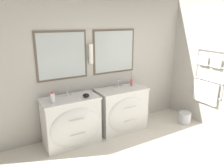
% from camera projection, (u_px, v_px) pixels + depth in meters
% --- Properties ---
extents(wall_back, '(5.65, 0.16, 2.60)m').
position_uv_depth(wall_back, '(97.00, 65.00, 4.22)').
color(wall_back, '#B2ADA3').
rests_on(wall_back, ground_plane).
extents(wall_right, '(0.13, 4.33, 2.60)m').
position_uv_depth(wall_right, '(222.00, 67.00, 4.18)').
color(wall_right, '#B2ADA3').
rests_on(wall_right, ground_plane).
extents(vanity_left, '(0.99, 0.57, 0.86)m').
position_uv_depth(vanity_left, '(72.00, 121.00, 3.84)').
color(vanity_left, silver).
rests_on(vanity_left, ground_plane).
extents(vanity_right, '(0.99, 0.57, 0.86)m').
position_uv_depth(vanity_right, '(122.00, 109.00, 4.35)').
color(vanity_right, silver).
rests_on(vanity_right, ground_plane).
extents(faucet_left, '(0.17, 0.11, 0.18)m').
position_uv_depth(faucet_left, '(67.00, 91.00, 3.83)').
color(faucet_left, silver).
rests_on(faucet_left, vanity_left).
extents(faucet_right, '(0.17, 0.11, 0.18)m').
position_uv_depth(faucet_right, '(118.00, 83.00, 4.33)').
color(faucet_right, silver).
rests_on(faucet_right, vanity_right).
extents(toiletry_bottle, '(0.07, 0.07, 0.19)m').
position_uv_depth(toiletry_bottle, '(53.00, 98.00, 3.50)').
color(toiletry_bottle, silver).
rests_on(toiletry_bottle, vanity_left).
extents(amenity_bowl, '(0.12, 0.12, 0.07)m').
position_uv_depth(amenity_bowl, '(86.00, 95.00, 3.76)').
color(amenity_bowl, black).
rests_on(amenity_bowl, vanity_left).
extents(flower_vase, '(0.04, 0.04, 0.28)m').
position_uv_depth(flower_vase, '(132.00, 81.00, 4.42)').
color(flower_vase, '#CC4C51').
rests_on(flower_vase, vanity_right).
extents(waste_bin, '(0.26, 0.26, 0.24)m').
position_uv_depth(waste_bin, '(185.00, 117.00, 4.72)').
color(waste_bin, '#B7B7BC').
rests_on(waste_bin, ground_plane).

